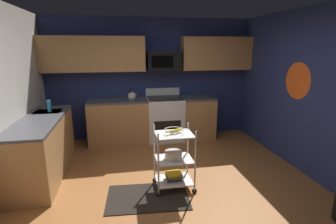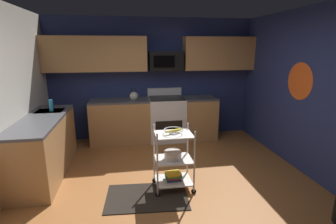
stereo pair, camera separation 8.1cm
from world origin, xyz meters
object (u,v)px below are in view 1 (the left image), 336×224
fruit_bowl (174,130)px  kettle (132,96)px  oven_range (165,118)px  microwave (164,61)px  rolling_cart (174,159)px  mixing_bowl_large (173,155)px  dish_soap_bottle (49,106)px  book_stack (174,176)px

fruit_bowl → kettle: (-0.47, 2.04, 0.12)m
oven_range → kettle: 0.87m
microwave → fruit_bowl: bearing=-96.0°
oven_range → microwave: bearing=90.3°
kettle → rolling_cart: bearing=-77.1°
microwave → mixing_bowl_large: microwave is taller
kettle → dish_soap_bottle: (-1.43, -0.79, 0.02)m
book_stack → dish_soap_bottle: size_ratio=1.25×
book_stack → kettle: size_ratio=0.95×
microwave → kettle: 0.99m
fruit_bowl → book_stack: 0.69m
microwave → mixing_bowl_large: bearing=-96.2°
fruit_bowl → mixing_bowl_large: (-0.01, 0.00, -0.36)m
oven_range → kettle: size_ratio=4.17×
microwave → oven_range: bearing=-89.7°
microwave → kettle: size_ratio=2.65×
oven_range → fruit_bowl: oven_range is taller
rolling_cart → dish_soap_bottle: 2.34m
book_stack → dish_soap_bottle: dish_soap_bottle is taller
book_stack → dish_soap_bottle: 2.42m
microwave → kettle: bearing=-171.1°
mixing_bowl_large → dish_soap_bottle: (-1.89, 1.25, 0.50)m
oven_range → microwave: 1.23m
rolling_cart → oven_range: bearing=83.7°
mixing_bowl_large → dish_soap_bottle: size_ratio=1.26×
fruit_bowl → oven_range: bearing=83.7°
rolling_cart → book_stack: size_ratio=3.66×
oven_range → dish_soap_bottle: size_ratio=5.50×
rolling_cart → fruit_bowl: size_ratio=3.36×
oven_range → book_stack: 2.08m
rolling_cart → kettle: size_ratio=3.47×
oven_range → mixing_bowl_large: (-0.24, -2.04, 0.04)m
microwave → book_stack: bearing=-96.0°
mixing_bowl_large → book_stack: mixing_bowl_large is taller
fruit_bowl → rolling_cart: bearing=180.0°
oven_range → rolling_cart: 2.06m
microwave → kettle: (-0.69, -0.11, -0.70)m
microwave → book_stack: microwave is taller
oven_range → microwave: size_ratio=1.57×
oven_range → fruit_bowl: (-0.23, -2.04, 0.40)m
oven_range → rolling_cart: size_ratio=1.20×
oven_range → dish_soap_bottle: dish_soap_bottle is taller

